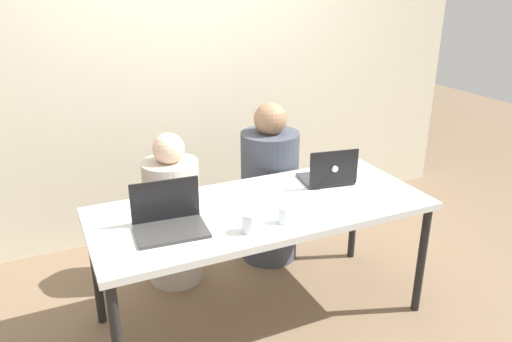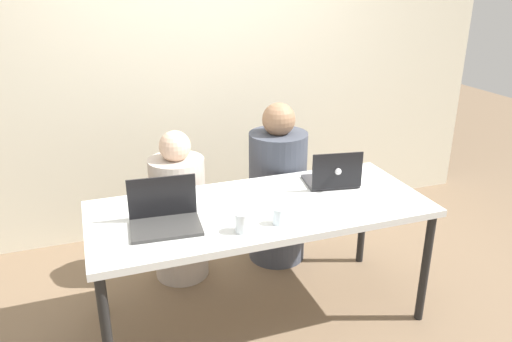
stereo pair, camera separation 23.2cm
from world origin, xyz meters
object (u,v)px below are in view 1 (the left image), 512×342
(person_on_right, at_px, (269,191))
(laptop_front_left, at_px, (169,220))
(water_glass_left, at_px, (249,224))
(laptop_back_right, at_px, (328,175))
(person_on_left, at_px, (173,217))
(water_glass_center, at_px, (284,216))

(person_on_right, xyz_separation_m, laptop_front_left, (-0.90, -0.68, 0.28))
(person_on_right, relative_size, water_glass_left, 11.51)
(laptop_front_left, distance_m, water_glass_left, 0.41)
(person_on_right, bearing_deg, laptop_back_right, 105.45)
(laptop_front_left, relative_size, water_glass_left, 3.69)
(person_on_left, height_order, laptop_back_right, person_on_left)
(laptop_back_right, height_order, water_glass_center, laptop_back_right)
(laptop_front_left, xyz_separation_m, water_glass_center, (0.56, -0.18, -0.01))
(water_glass_center, bearing_deg, laptop_back_right, 35.91)
(person_on_left, bearing_deg, water_glass_left, 83.74)
(laptop_front_left, bearing_deg, laptop_back_right, 13.99)
(water_glass_center, bearing_deg, water_glass_left, -175.27)
(person_on_right, xyz_separation_m, water_glass_center, (-0.34, -0.86, 0.27))
(laptop_back_right, relative_size, water_glass_left, 3.40)
(laptop_back_right, xyz_separation_m, water_glass_center, (-0.50, -0.36, -0.01))
(laptop_back_right, bearing_deg, laptop_front_left, 19.13)
(water_glass_left, bearing_deg, laptop_front_left, 151.10)
(laptop_front_left, bearing_deg, water_glass_left, -24.66)
(person_on_right, distance_m, water_glass_center, 0.96)
(laptop_front_left, height_order, water_glass_left, laptop_front_left)
(person_on_left, relative_size, laptop_front_left, 2.80)
(laptop_front_left, bearing_deg, person_on_right, 41.17)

